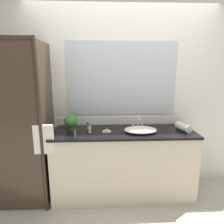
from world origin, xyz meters
TOP-DOWN VIEW (x-y plane):
  - ground_plane at (0.00, 0.00)m, footprint 8.00×8.00m
  - wall_back_with_mirror at (0.00, 0.34)m, footprint 4.40×0.06m
  - vanity_cabinet at (0.00, 0.01)m, footprint 1.80×0.58m
  - shower_enclosure at (-1.27, -0.19)m, footprint 1.20×0.59m
  - sink_basin at (0.20, -0.05)m, footprint 0.41×0.30m
  - faucet at (0.20, 0.13)m, footprint 0.17×0.16m
  - potted_plant at (-0.68, 0.08)m, footprint 0.17×0.17m
  - soap_dish at (-0.22, -0.03)m, footprint 0.10×0.07m
  - amenity_bottle_body_wash at (-0.43, -0.05)m, footprint 0.03×0.03m
  - amenity_bottle_lotion at (-0.46, 0.08)m, footprint 0.03×0.03m
  - amenity_bottle_shampoo at (-0.59, -0.20)m, footprint 0.02×0.02m
  - rolled_towel_near_edge at (0.76, -0.02)m, footprint 0.15×0.24m

SIDE VIEW (x-z plane):
  - ground_plane at x=0.00m, z-range 0.00..0.00m
  - vanity_cabinet at x=0.00m, z-range 0.00..0.90m
  - soap_dish at x=-0.22m, z-range 0.90..0.93m
  - sink_basin at x=0.20m, z-range 0.90..0.96m
  - amenity_bottle_shampoo at x=-0.59m, z-range 0.90..0.99m
  - amenity_bottle_lotion at x=-0.46m, z-range 0.90..1.00m
  - amenity_bottle_body_wash at x=-0.43m, z-range 0.90..1.00m
  - rolled_towel_near_edge at x=0.76m, z-range 0.90..1.00m
  - faucet at x=0.20m, z-range 0.88..1.03m
  - potted_plant at x=-0.68m, z-range 0.91..1.12m
  - shower_enclosure at x=-1.27m, z-range 0.02..2.02m
  - wall_back_with_mirror at x=0.00m, z-range 0.01..2.61m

